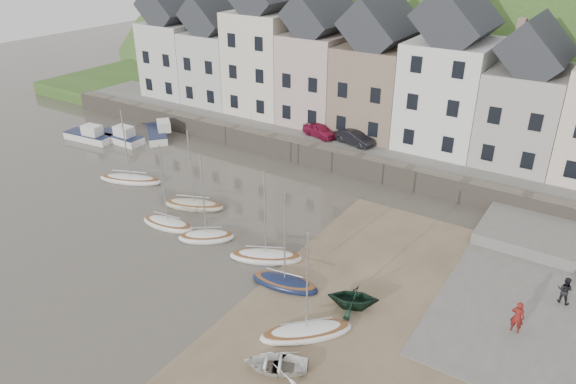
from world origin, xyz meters
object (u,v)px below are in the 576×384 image
Objects in this scene: rowboat_green at (353,297)px; car_left at (320,130)px; sailboat_0 at (130,179)px; rowboat_white at (276,363)px; car_right at (354,138)px; person_red at (517,317)px; person_dark at (565,290)px.

rowboat_green is 22.58m from car_left.
sailboat_0 is 17.12m from car_left.
car_right reaches higher than rowboat_white.
sailboat_0 is 24.05m from rowboat_white.
car_right is at bearing 171.83° from rowboat_white.
car_right is (-17.15, 15.76, 1.19)m from person_red.
person_dark is at bearing -108.61° from car_right.
person_red is at bearing -111.36° from car_left.
car_right is (-18.82, 11.86, 1.29)m from person_dark.
car_left is (-22.31, 11.86, 1.28)m from person_dark.
person_red is 4.24m from person_dark.
person_red is (7.84, 2.79, 0.24)m from rowboat_green.
person_red reaches higher than rowboat_white.
rowboat_white is 0.82× the size of car_right.
rowboat_green is at bearing 45.26° from person_dark.
person_red is 0.49× the size of car_right.
person_dark is 25.30m from car_left.
car_right reaches higher than person_dark.
car_left is at bearing -17.86° from person_dark.
sailboat_0 is at bearing -124.55° from rowboat_green.
car_left reaches higher than person_red.
rowboat_green is 0.78× the size of car_left.
rowboat_green is at bearing -139.71° from car_right.
car_right reaches higher than person_red.
sailboat_0 is 3.49× the size of person_red.
person_red is 26.00m from car_left.
car_left is at bearing 54.90° from sailboat_0.
rowboat_green is 11.62m from person_dark.
car_right reaches higher than rowboat_green.
person_dark is 0.46× the size of car_left.
person_red is at bearing -118.96° from car_right.
person_red is at bearing 86.60° from rowboat_green.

